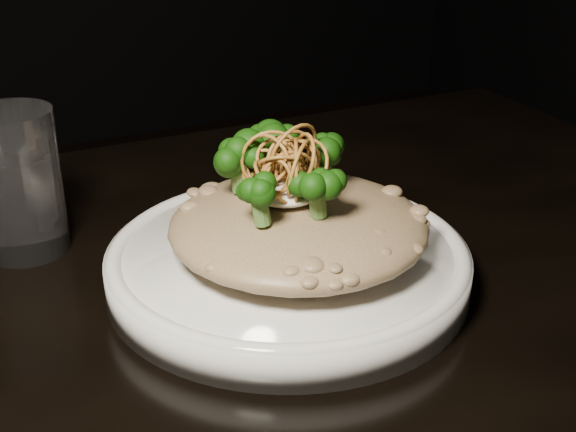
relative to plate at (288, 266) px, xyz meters
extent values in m
cube|color=black|center=(-0.10, -0.05, -0.03)|extent=(1.10, 0.80, 0.04)
cylinder|color=black|center=(0.38, 0.28, -0.41)|extent=(0.05, 0.05, 0.71)
cylinder|color=silver|center=(0.00, 0.00, 0.00)|extent=(0.27, 0.27, 0.03)
ellipsoid|color=brown|center=(0.01, 0.00, 0.03)|extent=(0.19, 0.19, 0.04)
ellipsoid|color=white|center=(0.00, 0.00, 0.06)|extent=(0.05, 0.05, 0.01)
cylinder|color=silver|center=(-0.16, 0.14, 0.04)|extent=(0.08, 0.08, 0.12)
camera|label=1|loc=(-0.23, -0.46, 0.29)|focal=50.00mm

